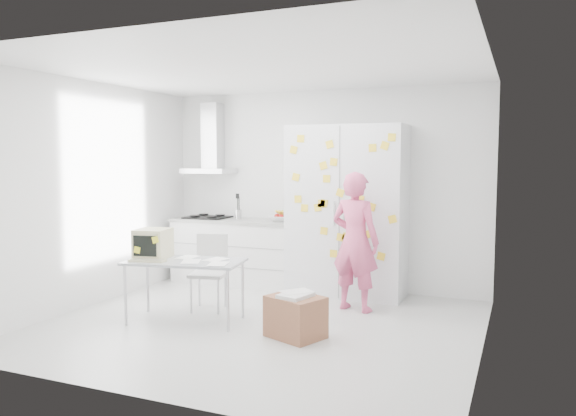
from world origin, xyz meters
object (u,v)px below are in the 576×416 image
at_px(desk, 164,252).
at_px(person, 355,242).
at_px(chair, 210,267).
at_px(cardboard_box, 296,316).

bearing_deg(desk, person, 22.33).
distance_m(person, chair, 1.74).
height_order(desk, chair, desk).
bearing_deg(chair, person, 5.90).
bearing_deg(cardboard_box, desk, 178.87).
distance_m(chair, cardboard_box, 1.50).
bearing_deg(chair, cardboard_box, -38.99).
bearing_deg(cardboard_box, person, 77.82).
bearing_deg(cardboard_box, chair, 155.42).
bearing_deg(person, cardboard_box, 90.00).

